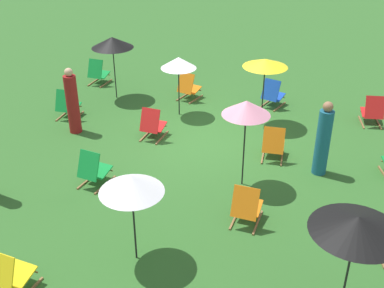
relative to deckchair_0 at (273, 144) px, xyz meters
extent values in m
plane|color=#2D6026|center=(1.72, -0.43, -0.37)|extent=(40.00, 40.00, 0.00)
cube|color=olive|center=(-0.21, -0.07, -0.35)|extent=(0.10, 0.76, 0.04)
cube|color=olive|center=(0.22, -0.04, -0.35)|extent=(0.10, 0.76, 0.04)
cube|color=orange|center=(0.01, -0.15, -0.10)|extent=(0.51, 0.47, 0.13)
cube|color=orange|center=(-0.01, 0.15, 0.18)|extent=(0.50, 0.29, 0.57)
cylinder|color=olive|center=(0.03, -0.35, -0.17)|extent=(0.44, 0.06, 0.03)
cube|color=olive|center=(-2.28, 2.71, -0.35)|extent=(0.19, 0.75, 0.04)
cube|color=olive|center=(-2.47, 0.02, -0.35)|extent=(0.27, 0.73, 0.04)
cube|color=olive|center=(5.45, -0.60, -0.35)|extent=(0.07, 0.76, 0.04)
cube|color=olive|center=(5.89, -0.58, -0.35)|extent=(0.07, 0.76, 0.04)
cube|color=#148C38|center=(5.67, -0.69, -0.10)|extent=(0.50, 0.45, 0.13)
cube|color=#148C38|center=(5.66, -0.39, 0.18)|extent=(0.49, 0.27, 0.57)
cylinder|color=olive|center=(5.68, -0.89, -0.17)|extent=(0.44, 0.05, 0.03)
cube|color=olive|center=(0.27, -2.96, -0.35)|extent=(0.26, 0.74, 0.04)
cube|color=olive|center=(0.69, -3.09, -0.35)|extent=(0.26, 0.74, 0.04)
cube|color=#1947B7|center=(0.45, -3.12, -0.10)|extent=(0.59, 0.55, 0.13)
cube|color=#1947B7|center=(0.54, -2.83, 0.18)|extent=(0.53, 0.38, 0.57)
cylinder|color=olive|center=(0.39, -3.31, -0.17)|extent=(0.43, 0.16, 0.03)
cube|color=olive|center=(2.80, -0.16, -0.35)|extent=(0.07, 0.76, 0.04)
cube|color=olive|center=(3.24, -0.18, -0.35)|extent=(0.07, 0.76, 0.04)
cube|color=red|center=(3.02, -0.27, -0.10)|extent=(0.50, 0.46, 0.13)
cube|color=red|center=(3.03, 0.03, 0.18)|extent=(0.49, 0.27, 0.57)
cylinder|color=olive|center=(3.01, -0.47, -0.17)|extent=(0.44, 0.05, 0.03)
cube|color=olive|center=(3.19, 2.22, -0.35)|extent=(0.14, 0.76, 0.04)
cube|color=olive|center=(3.62, 2.16, -0.35)|extent=(0.14, 0.76, 0.04)
cube|color=#148C38|center=(3.39, 2.09, -0.10)|extent=(0.54, 0.50, 0.13)
cube|color=#148C38|center=(3.43, 2.39, 0.18)|extent=(0.51, 0.31, 0.57)
cylinder|color=olive|center=(3.36, 1.89, -0.17)|extent=(0.44, 0.09, 0.03)
cube|color=olive|center=(-2.40, -2.69, -0.35)|extent=(0.18, 0.75, 0.04)
cube|color=olive|center=(-1.97, -2.61, -0.35)|extent=(0.18, 0.75, 0.04)
cube|color=red|center=(-2.17, -2.75, -0.10)|extent=(0.55, 0.51, 0.13)
cube|color=red|center=(-2.22, -2.46, 0.18)|extent=(0.52, 0.33, 0.57)
cylinder|color=olive|center=(-2.13, -2.95, -0.17)|extent=(0.44, 0.11, 0.03)
cube|color=olive|center=(3.39, 5.32, -0.35)|extent=(0.11, 0.76, 0.04)
cube|color=yellow|center=(3.16, 5.24, -0.10)|extent=(0.52, 0.47, 0.13)
cube|color=yellow|center=(3.19, 5.54, 0.18)|extent=(0.50, 0.29, 0.57)
cylinder|color=olive|center=(3.14, 5.04, -0.17)|extent=(0.44, 0.07, 0.03)
cube|color=olive|center=(2.71, -2.75, -0.35)|extent=(0.23, 0.74, 0.04)
cube|color=olive|center=(3.14, -2.86, -0.35)|extent=(0.23, 0.74, 0.04)
cube|color=orange|center=(2.90, -2.90, -0.10)|extent=(0.57, 0.54, 0.13)
cube|color=orange|center=(2.98, -2.61, 0.18)|extent=(0.53, 0.36, 0.57)
cylinder|color=olive|center=(2.85, -3.09, -0.17)|extent=(0.43, 0.14, 0.03)
cube|color=olive|center=(-0.13, 2.51, -0.35)|extent=(0.07, 0.76, 0.04)
cube|color=olive|center=(0.31, 2.49, -0.35)|extent=(0.07, 0.76, 0.04)
cube|color=orange|center=(0.08, 2.40, -0.10)|extent=(0.50, 0.45, 0.13)
cube|color=orange|center=(0.10, 2.70, 0.18)|extent=(0.49, 0.27, 0.57)
cylinder|color=olive|center=(0.08, 2.20, -0.17)|extent=(0.44, 0.05, 0.03)
cube|color=olive|center=(5.84, -3.11, -0.35)|extent=(0.07, 0.76, 0.04)
cube|color=olive|center=(6.28, -3.13, -0.35)|extent=(0.07, 0.76, 0.04)
cube|color=#148C38|center=(6.06, -3.22, -0.10)|extent=(0.50, 0.45, 0.13)
cube|color=#148C38|center=(6.07, -2.92, 0.18)|extent=(0.49, 0.27, 0.57)
cylinder|color=olive|center=(6.05, -3.42, -0.17)|extent=(0.44, 0.05, 0.03)
cylinder|color=black|center=(0.44, 1.27, 0.58)|extent=(0.03, 0.03, 1.89)
cone|color=pink|center=(0.44, 1.27, 1.40)|extent=(0.97, 0.97, 0.30)
cylinder|color=black|center=(2.86, -1.65, 0.44)|extent=(0.03, 0.03, 1.61)
cone|color=white|center=(2.86, -1.65, 1.13)|extent=(0.95, 0.95, 0.30)
cylinder|color=black|center=(5.04, -2.22, 0.54)|extent=(0.03, 0.03, 1.81)
cone|color=black|center=(5.04, -2.22, 1.32)|extent=(1.20, 1.20, 0.31)
cylinder|color=black|center=(-1.68, 4.35, 0.54)|extent=(0.03, 0.03, 1.81)
cone|color=black|center=(-1.68, 4.35, 1.35)|extent=(1.26, 1.26, 0.23)
cylinder|color=black|center=(1.67, 4.06, 0.45)|extent=(0.03, 0.03, 1.63)
cone|color=white|center=(1.67, 4.06, 1.14)|extent=(1.04, 1.04, 0.31)
cylinder|color=black|center=(0.59, -1.75, 0.52)|extent=(0.03, 0.03, 1.77)
cone|color=yellow|center=(0.59, -1.75, 1.32)|extent=(1.14, 1.14, 0.20)
cylinder|color=#195972|center=(-1.07, 0.30, 0.38)|extent=(0.44, 0.44, 1.49)
sphere|color=#936647|center=(-1.07, 0.30, 1.22)|extent=(0.22, 0.22, 0.22)
cylinder|color=maroon|center=(5.06, 0.15, 0.39)|extent=(0.35, 0.35, 1.52)
sphere|color=tan|center=(5.06, 0.15, 1.24)|extent=(0.21, 0.21, 0.21)
camera|label=1|loc=(-1.12, 9.72, 5.23)|focal=44.66mm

